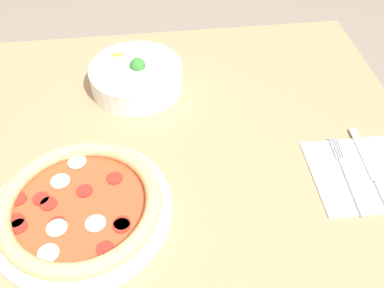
# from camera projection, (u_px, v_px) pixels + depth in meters

# --- Properties ---
(dining_table) EXTENTS (1.00, 0.82, 0.77)m
(dining_table) POSITION_uv_depth(u_px,v_px,m) (153.00, 201.00, 0.86)
(dining_table) COLOR tan
(dining_table) RESTS_ON ground_plane
(pizza) EXTENTS (0.29, 0.29, 0.04)m
(pizza) POSITION_uv_depth(u_px,v_px,m) (80.00, 206.00, 0.67)
(pizza) COLOR white
(pizza) RESTS_ON dining_table
(bowl) EXTENTS (0.19, 0.19, 0.07)m
(bowl) POSITION_uv_depth(u_px,v_px,m) (136.00, 75.00, 0.88)
(bowl) COLOR white
(bowl) RESTS_ON dining_table
(napkin) EXTENTS (0.17, 0.17, 0.00)m
(napkin) POSITION_uv_depth(u_px,v_px,m) (360.00, 174.00, 0.73)
(napkin) COLOR white
(napkin) RESTS_ON dining_table
(fork) EXTENTS (0.02, 0.17, 0.00)m
(fork) POSITION_uv_depth(u_px,v_px,m) (347.00, 175.00, 0.73)
(fork) COLOR silver
(fork) RESTS_ON napkin
(knife) EXTENTS (0.02, 0.21, 0.01)m
(knife) POSITION_uv_depth(u_px,v_px,m) (374.00, 176.00, 0.73)
(knife) COLOR silver
(knife) RESTS_ON napkin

